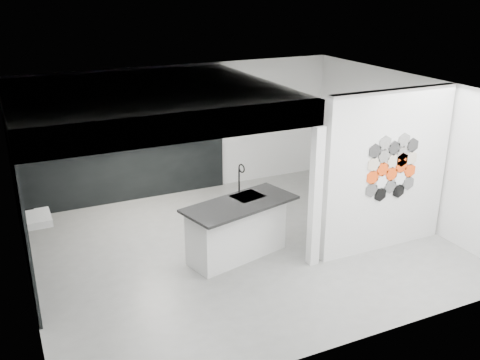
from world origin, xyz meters
name	(u,v)px	position (x,y,z in m)	size (l,w,h in m)	color
floor	(242,247)	(0.00, 0.00, -0.01)	(7.00, 6.00, 0.01)	slate
partition_panel	(387,172)	(2.23, -1.00, 1.40)	(2.45, 0.15, 2.80)	silver
bay_clad_back	(124,148)	(-1.30, 2.97, 1.18)	(4.40, 0.04, 2.35)	black
bay_clad_left	(19,198)	(-3.47, 1.00, 1.18)	(0.04, 4.00, 2.35)	black
bulkhead	(146,100)	(-1.30, 1.00, 2.55)	(4.40, 4.00, 0.40)	silver
corner_column	(315,198)	(0.82, -1.00, 1.18)	(0.16, 0.16, 2.35)	silver
fascia_beam	(185,127)	(-1.30, -0.92, 2.55)	(4.40, 0.16, 0.40)	silver
wall_basin	(38,219)	(-3.24, 0.80, 0.85)	(0.40, 0.60, 0.12)	silver
display_shelf	(130,143)	(-1.20, 2.87, 1.30)	(3.00, 0.15, 0.04)	black
kitchen_island	(237,228)	(-0.21, -0.25, 0.52)	(2.07, 1.30, 1.54)	silver
stockpot	(84,143)	(-2.12, 2.87, 1.41)	(0.21, 0.21, 0.17)	black
kettle	(167,134)	(-0.40, 2.87, 1.39)	(0.17, 0.17, 0.15)	black
glass_bowl	(192,132)	(0.15, 2.87, 1.37)	(0.14, 0.14, 0.10)	gray
glass_vase	(192,131)	(0.15, 2.87, 1.39)	(0.10, 0.10, 0.14)	gray
bottle_dark	(115,140)	(-1.49, 2.87, 1.40)	(0.06, 0.06, 0.17)	black
utensil_cup	(103,143)	(-1.75, 2.87, 1.36)	(0.07, 0.07, 0.09)	black
hex_tile_cluster	(393,167)	(2.26, -1.09, 1.50)	(1.04, 0.02, 1.16)	black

